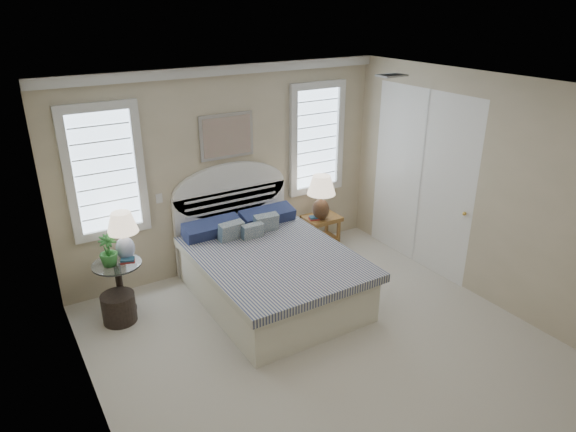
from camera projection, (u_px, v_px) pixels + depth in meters
The scene contains 21 objects.
floor at pixel (336, 358), 5.32m from camera, with size 4.50×5.00×0.01m, color #B7AE9C.
ceiling at pixel (348, 94), 4.27m from camera, with size 4.50×5.00×0.01m, color white.
wall_back at pixel (227, 170), 6.76m from camera, with size 4.50×0.02×2.70m, color tan.
wall_left at pixel (93, 310), 3.72m from camera, with size 0.02×5.00×2.70m, color tan.
wall_right at pixel (499, 196), 5.88m from camera, with size 0.02×5.00×2.70m, color tan.
crown_molding at pixel (224, 70), 6.23m from camera, with size 4.50×0.08×0.12m, color silver.
hvac_vent at pixel (392, 75), 5.49m from camera, with size 0.30×0.20×0.02m, color #B2B2B2.
switch_plate at pixel (159, 198), 6.37m from camera, with size 0.08×0.01×0.12m, color silver.
window_left at pixel (105, 172), 5.90m from camera, with size 0.90×0.06×1.60m, color #C9E4FF.
window_right at pixel (316, 138), 7.32m from camera, with size 0.90×0.06×1.60m, color #C9E4FF.
painting at pixel (227, 136), 6.55m from camera, with size 0.74×0.04×0.58m, color silver.
closet_door at pixel (421, 180), 6.87m from camera, with size 0.02×1.80×2.40m, color white.
bed at pixel (267, 267), 6.32m from camera, with size 1.72×2.28×1.47m.
side_table_left at pixel (119, 282), 5.99m from camera, with size 0.56×0.56×0.63m.
nightstand_right at pixel (322, 226), 7.49m from camera, with size 0.50×0.40×0.53m.
floor_pot at pixel (119, 308), 5.87m from camera, with size 0.38×0.38×0.35m, color black.
lamp_left at pixel (123, 230), 5.88m from camera, with size 0.39×0.39×0.58m.
lamp_right at pixel (321, 193), 7.20m from camera, with size 0.46×0.46×0.66m.
potted_plant at pixel (108, 251), 5.78m from camera, with size 0.21×0.21×0.37m, color #317C33.
books_left at pixel (128, 260), 5.92m from camera, with size 0.19×0.17×0.04m.
books_right at pixel (315, 218), 7.33m from camera, with size 0.19×0.16×0.04m.
Camera 1 is at (-2.69, -3.43, 3.43)m, focal length 32.00 mm.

